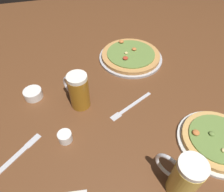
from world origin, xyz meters
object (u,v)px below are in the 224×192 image
(beer_mug_amber, at_px, (184,177))
(fork_left, at_px, (131,106))
(ramekin_sauce, at_px, (33,94))
(ramekin_butter, at_px, (65,137))
(beer_mug_dark, at_px, (78,91))
(knife_right, at_px, (13,159))
(pizza_plate_far, at_px, (131,56))
(pizza_plate_near, at_px, (217,140))

(beer_mug_amber, height_order, fork_left, beer_mug_amber)
(ramekin_sauce, bearing_deg, ramekin_butter, -66.31)
(beer_mug_dark, relative_size, knife_right, 0.81)
(pizza_plate_far, relative_size, ramekin_butter, 6.56)
(pizza_plate_far, height_order, beer_mug_amber, beer_mug_amber)
(fork_left, relative_size, knife_right, 1.08)
(ramekin_sauce, relative_size, knife_right, 0.40)
(beer_mug_dark, bearing_deg, pizza_plate_near, -35.29)
(beer_mug_dark, bearing_deg, ramekin_butter, -116.15)
(beer_mug_amber, bearing_deg, ramekin_sauce, 129.74)
(beer_mug_amber, height_order, ramekin_butter, beer_mug_amber)
(pizza_plate_far, bearing_deg, knife_right, -142.17)
(ramekin_sauce, height_order, knife_right, ramekin_sauce)
(beer_mug_amber, relative_size, knife_right, 0.84)
(beer_mug_dark, height_order, beer_mug_amber, beer_mug_amber)
(pizza_plate_near, distance_m, ramekin_sauce, 0.75)
(ramekin_sauce, distance_m, knife_right, 0.29)
(ramekin_butter, distance_m, fork_left, 0.30)
(pizza_plate_far, relative_size, knife_right, 1.71)
(pizza_plate_near, distance_m, ramekin_butter, 0.54)
(pizza_plate_far, height_order, ramekin_butter, pizza_plate_far)
(knife_right, bearing_deg, beer_mug_dark, 36.25)
(pizza_plate_far, relative_size, beer_mug_dark, 2.10)
(pizza_plate_near, bearing_deg, ramekin_sauce, 147.29)
(pizza_plate_far, distance_m, beer_mug_amber, 0.68)
(beer_mug_amber, distance_m, ramekin_sauce, 0.67)
(beer_mug_dark, xyz_separation_m, ramekin_butter, (-0.08, -0.16, -0.06))
(beer_mug_dark, bearing_deg, pizza_plate_far, 39.11)
(pizza_plate_far, xyz_separation_m, fork_left, (-0.11, -0.32, -0.01))
(beer_mug_amber, xyz_separation_m, ramekin_butter, (-0.31, 0.26, -0.06))
(pizza_plate_near, relative_size, beer_mug_amber, 1.68)
(fork_left, xyz_separation_m, knife_right, (-0.46, -0.12, 0.00))
(beer_mug_dark, bearing_deg, fork_left, -19.12)
(beer_mug_amber, bearing_deg, beer_mug_dark, 119.38)
(ramekin_butter, bearing_deg, fork_left, 17.79)
(pizza_plate_far, height_order, fork_left, pizza_plate_far)
(beer_mug_amber, height_order, knife_right, beer_mug_amber)
(knife_right, bearing_deg, pizza_plate_far, 37.83)
(beer_mug_dark, height_order, ramekin_sauce, beer_mug_dark)
(pizza_plate_far, distance_m, ramekin_butter, 0.56)
(fork_left, bearing_deg, ramekin_butter, -162.21)
(beer_mug_amber, xyz_separation_m, ramekin_sauce, (-0.43, 0.51, -0.06))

